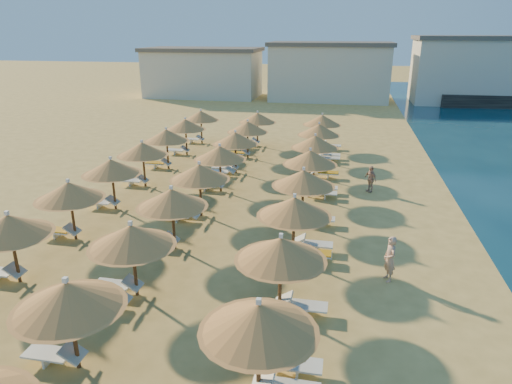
% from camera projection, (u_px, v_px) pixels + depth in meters
% --- Properties ---
extents(ground, '(220.00, 220.00, 0.00)m').
position_uv_depth(ground, '(242.00, 254.00, 18.86)').
color(ground, '#DFB662').
rests_on(ground, ground).
extents(hotel_blocks, '(50.81, 8.92, 8.10)m').
position_uv_depth(hotel_blocks, '(342.00, 71.00, 59.19)').
color(hotel_blocks, beige).
rests_on(hotel_blocks, ground).
extents(parasol_row_east, '(2.97, 36.19, 2.80)m').
position_uv_depth(parasol_row_east, '(299.00, 192.00, 19.39)').
color(parasol_row_east, brown).
rests_on(parasol_row_east, ground).
extents(parasol_row_west, '(2.97, 36.19, 2.80)m').
position_uv_depth(parasol_row_west, '(187.00, 185.00, 20.30)').
color(parasol_row_west, brown).
rests_on(parasol_row_west, ground).
extents(parasol_row_inland, '(2.97, 28.80, 2.80)m').
position_uv_depth(parasol_row_inland, '(128.00, 158.00, 24.55)').
color(parasol_row_inland, brown).
rests_on(parasol_row_inland, ground).
extents(loungers, '(12.76, 33.83, 0.66)m').
position_uv_depth(loungers, '(210.00, 220.00, 21.34)').
color(loungers, white).
rests_on(loungers, ground).
extents(beachgoer_a, '(0.60, 0.74, 1.74)m').
position_uv_depth(beachgoer_a, '(390.00, 259.00, 16.58)').
color(beachgoer_a, tan).
rests_on(beachgoer_a, ground).
extents(beachgoer_c, '(0.85, 0.93, 1.53)m').
position_uv_depth(beachgoer_c, '(370.00, 179.00, 25.85)').
color(beachgoer_c, tan).
rests_on(beachgoer_c, ground).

